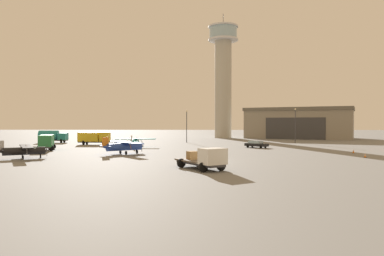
% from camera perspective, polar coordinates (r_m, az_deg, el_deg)
% --- Properties ---
extents(ground_plane, '(400.00, 400.00, 0.00)m').
position_cam_1_polar(ground_plane, '(46.26, 2.46, -5.31)').
color(ground_plane, slate).
extents(control_tower, '(9.67, 9.67, 40.48)m').
position_cam_1_polar(control_tower, '(118.29, 4.99, 8.76)').
color(control_tower, '#B2AD9E').
rests_on(control_tower, ground_plane).
extents(hangar, '(36.57, 29.03, 9.67)m').
position_cam_1_polar(hangar, '(119.16, 16.74, 0.77)').
color(hangar, gray).
rests_on(hangar, ground_plane).
extents(airplane_teal, '(8.61, 6.78, 2.55)m').
position_cam_1_polar(airplane_teal, '(73.20, -9.20, -2.11)').
color(airplane_teal, teal).
rests_on(airplane_teal, ground_plane).
extents(airplane_black, '(6.55, 8.14, 2.58)m').
position_cam_1_polar(airplane_black, '(54.36, -25.30, -3.20)').
color(airplane_black, black).
rests_on(airplane_black, ground_plane).
extents(airplane_blue, '(7.32, 8.17, 2.77)m').
position_cam_1_polar(airplane_blue, '(57.46, -10.84, -2.83)').
color(airplane_blue, '#2847A8').
rests_on(airplane_blue, ground_plane).
extents(truck_box_green, '(4.26, 6.70, 2.76)m').
position_cam_1_polar(truck_box_green, '(69.86, -22.21, -1.97)').
color(truck_box_green, '#38383D').
rests_on(truck_box_green, ground_plane).
extents(truck_box_yellow, '(6.92, 3.34, 2.79)m').
position_cam_1_polar(truck_box_yellow, '(83.49, -15.36, -1.48)').
color(truck_box_yellow, '#38383D').
rests_on(truck_box_yellow, ground_plane).
extents(truck_fuel_tanker_teal, '(6.81, 3.52, 3.04)m').
position_cam_1_polar(truck_fuel_tanker_teal, '(94.84, -21.37, -1.20)').
color(truck_fuel_tanker_teal, '#38383D').
rests_on(truck_fuel_tanker_teal, ground_plane).
extents(truck_flatbed_white, '(5.79, 6.99, 2.37)m').
position_cam_1_polar(truck_flatbed_white, '(37.59, 2.13, -4.94)').
color(truck_flatbed_white, '#38383D').
rests_on(truck_flatbed_white, ground_plane).
extents(car_black, '(4.59, 4.38, 1.37)m').
position_cam_1_polar(car_black, '(71.87, 10.21, -2.53)').
color(car_black, black).
rests_on(car_black, ground_plane).
extents(light_post_west, '(0.44, 0.44, 8.07)m').
position_cam_1_polar(light_post_west, '(89.16, -0.86, 0.78)').
color(light_post_west, '#38383D').
rests_on(light_post_west, ground_plane).
extents(light_post_east, '(0.44, 0.44, 8.51)m').
position_cam_1_polar(light_post_east, '(90.99, 16.15, 0.89)').
color(light_post_east, '#38383D').
rests_on(light_post_east, ground_plane).
extents(traffic_cone_near_left, '(0.36, 0.36, 0.59)m').
position_cam_1_polar(traffic_cone_near_left, '(64.03, 24.36, -3.41)').
color(traffic_cone_near_left, black).
rests_on(traffic_cone_near_left, ground_plane).
extents(traffic_cone_near_right, '(0.36, 0.36, 0.60)m').
position_cam_1_polar(traffic_cone_near_right, '(56.54, 25.90, -3.97)').
color(traffic_cone_near_right, black).
rests_on(traffic_cone_near_right, ground_plane).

